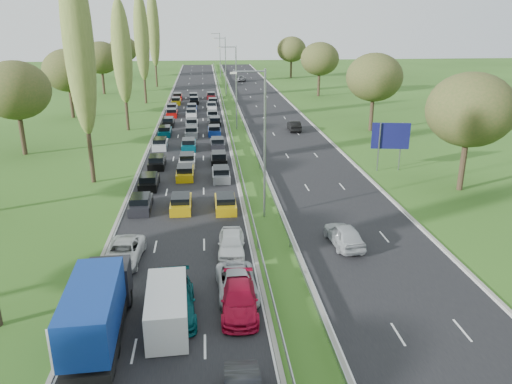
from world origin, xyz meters
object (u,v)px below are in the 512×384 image
near_car_2 (123,253)px  direction_sign (390,138)px  white_van_rear (167,306)px  blue_lorry (98,308)px

near_car_2 → direction_sign: bearing=40.9°
direction_sign → white_van_rear: bearing=-129.2°
near_car_2 → blue_lorry: (0.10, -8.64, 1.13)m
near_car_2 → white_van_rear: white_van_rear is taller
blue_lorry → white_van_rear: bearing=15.3°
blue_lorry → white_van_rear: size_ratio=1.57×
blue_lorry → white_van_rear: 3.58m
near_car_2 → direction_sign: direction_sign is taller
blue_lorry → direction_sign: bearing=45.8°
white_van_rear → near_car_2: bearing=111.8°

